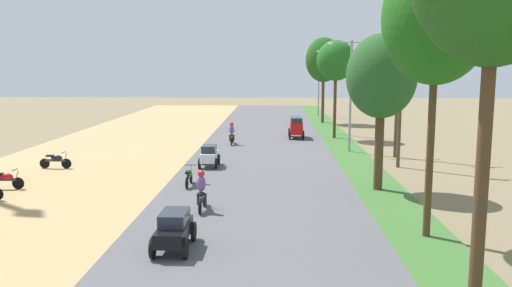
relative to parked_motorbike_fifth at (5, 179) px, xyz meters
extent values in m
cylinder|color=black|center=(0.59, 0.00, -0.21)|extent=(0.56, 0.06, 0.56)
cube|color=#333338|center=(-0.03, 0.00, -0.03)|extent=(1.12, 0.12, 0.12)
ellipsoid|color=red|center=(0.05, 0.00, 0.11)|extent=(0.64, 0.28, 0.32)
cylinder|color=#A5A8AD|center=(0.53, 0.00, 0.06)|extent=(0.26, 0.05, 0.68)
cylinder|color=black|center=(0.47, 0.00, 0.43)|extent=(0.04, 0.54, 0.04)
cylinder|color=black|center=(0.89, 5.02, -0.21)|extent=(0.56, 0.06, 0.56)
cylinder|color=black|center=(-0.35, 5.02, -0.21)|extent=(0.56, 0.06, 0.56)
cube|color=#333338|center=(0.27, 5.02, -0.03)|extent=(1.12, 0.12, 0.12)
ellipsoid|color=black|center=(0.35, 5.02, 0.11)|extent=(0.64, 0.28, 0.32)
cube|color=black|center=(-0.01, 5.02, 0.23)|extent=(0.44, 0.20, 0.10)
cylinder|color=#A5A8AD|center=(0.83, 5.02, 0.06)|extent=(0.26, 0.05, 0.68)
cylinder|color=black|center=(0.77, 5.02, 0.43)|extent=(0.04, 0.54, 0.04)
cylinder|color=#4C351E|center=(17.45, -11.43, 2.92)|extent=(0.32, 0.32, 6.82)
cylinder|color=#4C351E|center=(17.76, -6.25, 2.54)|extent=(0.25, 0.25, 6.07)
ellipsoid|color=#206017|center=(17.76, -6.25, 6.76)|extent=(3.49, 3.49, 4.30)
cylinder|color=#4C351E|center=(17.44, 0.56, 1.61)|extent=(0.41, 0.41, 4.21)
ellipsoid|color=#255423|center=(17.44, 0.56, 4.78)|extent=(3.20, 3.20, 3.85)
cylinder|color=#4C351E|center=(17.39, 18.26, 2.14)|extent=(0.25, 0.25, 5.27)
ellipsoid|color=#205E1C|center=(17.39, 18.26, 5.65)|extent=(3.03, 3.03, 3.18)
cylinder|color=#4C351E|center=(17.50, 29.82, 2.06)|extent=(0.30, 0.30, 5.10)
ellipsoid|color=#1D4F18|center=(17.50, 29.82, 5.84)|extent=(3.62, 3.62, 4.46)
cylinder|color=gray|center=(17.65, 11.60, 3.21)|extent=(0.16, 0.16, 7.40)
cylinder|color=gray|center=(16.95, 11.60, 6.76)|extent=(1.40, 0.08, 0.08)
ellipsoid|color=silver|center=(16.25, 11.60, 6.69)|extent=(0.36, 0.20, 0.14)
cylinder|color=gray|center=(18.35, 11.60, 6.76)|extent=(1.40, 0.08, 0.08)
ellipsoid|color=silver|center=(19.05, 11.60, 6.69)|extent=(0.36, 0.20, 0.14)
cylinder|color=gray|center=(17.65, 20.80, 3.07)|extent=(0.16, 0.16, 7.13)
cylinder|color=gray|center=(16.95, 20.80, 6.48)|extent=(1.40, 0.08, 0.08)
ellipsoid|color=silver|center=(16.25, 20.80, 6.41)|extent=(0.36, 0.20, 0.14)
cylinder|color=gray|center=(18.35, 20.80, 6.48)|extent=(1.40, 0.08, 0.08)
ellipsoid|color=silver|center=(19.05, 20.80, 6.41)|extent=(0.36, 0.20, 0.14)
cylinder|color=gray|center=(17.65, 36.94, 3.16)|extent=(0.16, 0.16, 7.31)
cylinder|color=gray|center=(16.95, 36.94, 6.66)|extent=(1.40, 0.08, 0.08)
ellipsoid|color=silver|center=(16.25, 36.94, 6.59)|extent=(0.36, 0.20, 0.14)
cylinder|color=gray|center=(18.35, 36.94, 6.66)|extent=(1.40, 0.08, 0.08)
ellipsoid|color=silver|center=(19.05, 36.94, 6.59)|extent=(0.36, 0.20, 0.14)
cylinder|color=brown|center=(20.31, 9.78, 4.05)|extent=(0.20, 0.20, 9.21)
cube|color=#473323|center=(20.31, 9.78, 8.15)|extent=(1.80, 0.10, 0.10)
cylinder|color=brown|center=(19.71, 6.35, 3.98)|extent=(0.20, 0.20, 9.07)
cube|color=#473323|center=(19.71, 6.35, 8.02)|extent=(1.80, 0.10, 0.10)
cube|color=black|center=(9.45, -7.91, 0.10)|extent=(0.88, 2.25, 0.44)
cube|color=#232B38|center=(9.45, -7.81, 0.52)|extent=(0.81, 1.30, 0.40)
cylinder|color=black|center=(8.95, -7.10, -0.15)|extent=(0.11, 0.64, 0.64)
cylinder|color=black|center=(9.94, -7.10, -0.15)|extent=(0.11, 0.64, 0.64)
cylinder|color=black|center=(8.95, -8.72, -0.15)|extent=(0.11, 0.64, 0.64)
cylinder|color=black|center=(9.94, -8.72, -0.15)|extent=(0.11, 0.64, 0.64)
cube|color=silver|center=(8.88, 5.78, 0.11)|extent=(0.84, 1.95, 0.50)
cube|color=#232B38|center=(8.88, 5.73, 0.56)|extent=(0.77, 1.10, 0.40)
cylinder|color=black|center=(8.41, 6.48, -0.17)|extent=(0.10, 0.60, 0.60)
cylinder|color=black|center=(9.35, 6.48, -0.17)|extent=(0.10, 0.60, 0.60)
cylinder|color=black|center=(8.41, 5.08, -0.17)|extent=(0.10, 0.60, 0.60)
cylinder|color=black|center=(9.35, 5.08, -0.17)|extent=(0.10, 0.60, 0.60)
cube|color=red|center=(14.33, 18.01, 0.38)|extent=(0.95, 2.40, 0.95)
cube|color=#232B38|center=(14.33, 17.91, 1.03)|extent=(0.87, 2.00, 0.35)
cylinder|color=black|center=(14.87, 17.15, -0.13)|extent=(0.12, 0.68, 0.68)
cylinder|color=black|center=(13.80, 17.15, -0.13)|extent=(0.12, 0.68, 0.68)
cylinder|color=black|center=(14.87, 18.87, -0.13)|extent=(0.12, 0.68, 0.68)
cylinder|color=black|center=(13.80, 18.87, -0.13)|extent=(0.12, 0.68, 0.68)
cylinder|color=black|center=(9.71, -2.75, -0.19)|extent=(0.06, 0.56, 0.56)
cylinder|color=black|center=(9.71, -3.99, -0.19)|extent=(0.06, 0.56, 0.56)
cube|color=#333338|center=(9.71, -3.37, -0.01)|extent=(0.12, 1.12, 0.12)
ellipsoid|color=silver|center=(9.71, -3.29, 0.13)|extent=(0.28, 0.64, 0.32)
cube|color=black|center=(9.71, -3.65, 0.25)|extent=(0.20, 0.44, 0.10)
cylinder|color=#A5A8AD|center=(9.71, -2.81, 0.08)|extent=(0.05, 0.26, 0.68)
cylinder|color=black|center=(9.71, -2.87, 0.45)|extent=(0.54, 0.04, 0.04)
ellipsoid|color=#724C8C|center=(9.71, -3.57, 0.65)|extent=(0.36, 0.28, 0.64)
sphere|color=red|center=(9.71, -3.53, 1.05)|extent=(0.28, 0.28, 0.28)
cylinder|color=#2D2D38|center=(9.57, -3.47, 0.01)|extent=(0.12, 0.12, 0.48)
cylinder|color=#2D2D38|center=(9.85, -3.47, 0.01)|extent=(0.12, 0.12, 0.48)
cylinder|color=black|center=(8.50, 1.50, -0.19)|extent=(0.06, 0.56, 0.56)
cylinder|color=black|center=(8.50, 0.26, -0.19)|extent=(0.06, 0.56, 0.56)
cube|color=#333338|center=(8.50, 0.88, -0.01)|extent=(0.12, 1.12, 0.12)
ellipsoid|color=#14722D|center=(8.50, 0.96, 0.13)|extent=(0.28, 0.64, 0.32)
cube|color=black|center=(8.50, 0.60, 0.25)|extent=(0.20, 0.44, 0.10)
cylinder|color=#A5A8AD|center=(8.50, 1.44, 0.08)|extent=(0.05, 0.26, 0.68)
cylinder|color=black|center=(8.50, 1.38, 0.45)|extent=(0.54, 0.04, 0.04)
cylinder|color=black|center=(9.49, 15.03, -0.19)|extent=(0.06, 0.56, 0.56)
cylinder|color=black|center=(9.49, 13.79, -0.19)|extent=(0.06, 0.56, 0.56)
cube|color=#333338|center=(9.49, 14.41, -0.01)|extent=(0.12, 1.12, 0.12)
ellipsoid|color=orange|center=(9.49, 14.49, 0.13)|extent=(0.28, 0.64, 0.32)
cube|color=black|center=(9.49, 14.13, 0.25)|extent=(0.20, 0.44, 0.10)
cylinder|color=#A5A8AD|center=(9.49, 14.97, 0.08)|extent=(0.05, 0.26, 0.68)
cylinder|color=black|center=(9.49, 14.91, 0.45)|extent=(0.54, 0.04, 0.04)
ellipsoid|color=#724C8C|center=(9.49, 14.21, 0.65)|extent=(0.36, 0.28, 0.64)
sphere|color=red|center=(9.49, 14.25, 1.05)|extent=(0.28, 0.28, 0.28)
cylinder|color=#2D2D38|center=(9.35, 14.31, 0.01)|extent=(0.12, 0.12, 0.48)
cylinder|color=#2D2D38|center=(9.63, 14.31, 0.01)|extent=(0.12, 0.12, 0.48)
camera|label=1|loc=(12.56, -23.69, 5.24)|focal=36.93mm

